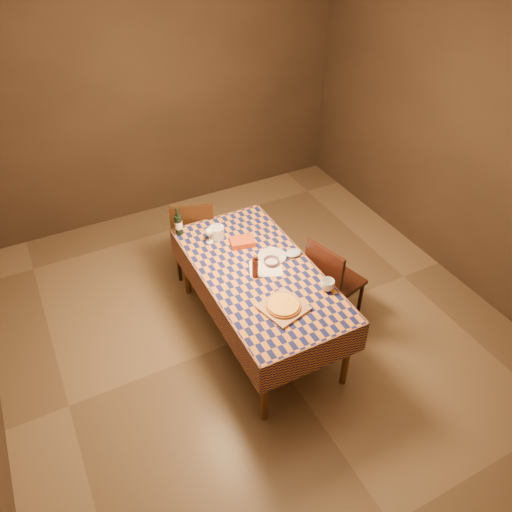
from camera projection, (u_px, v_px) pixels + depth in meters
name	position (u px, v px, depth m)	size (l,w,h in m)	color
room	(259.00, 215.00, 3.87)	(5.00, 5.10, 2.70)	brown
dining_table	(259.00, 278.00, 4.28)	(0.94, 1.84, 0.77)	brown
cutting_board	(283.00, 307.00, 3.88)	(0.32, 0.32, 0.02)	#AA7850
pizza	(283.00, 305.00, 3.87)	(0.28, 0.28, 0.03)	#A7591B
pepper_mill	(255.00, 267.00, 4.12)	(0.07, 0.07, 0.22)	#4F2012
bowl	(271.00, 262.00, 4.30)	(0.13, 0.13, 0.04)	#684E58
wine_glass	(209.00, 232.00, 4.49)	(0.08, 0.08, 0.15)	white
wine_bottle	(178.00, 224.00, 4.59)	(0.08, 0.08, 0.28)	black
deli_tub	(217.00, 232.00, 4.57)	(0.14, 0.14, 0.11)	silver
takeout_container	(242.00, 242.00, 4.51)	(0.22, 0.15, 0.05)	#AF3D17
white_plate	(272.00, 256.00, 4.38)	(0.25, 0.25, 0.01)	silver
tumbler	(327.00, 285.00, 4.03)	(0.12, 0.12, 0.09)	white
flour_patch	(266.00, 268.00, 4.26)	(0.28, 0.21, 0.00)	white
flour_bag	(293.00, 253.00, 4.39)	(0.15, 0.11, 0.04)	#ACBCDC
chair_far	(193.00, 233.00, 5.07)	(0.53, 0.54, 0.93)	black
chair_right	(330.00, 279.00, 4.53)	(0.52, 0.52, 0.93)	black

